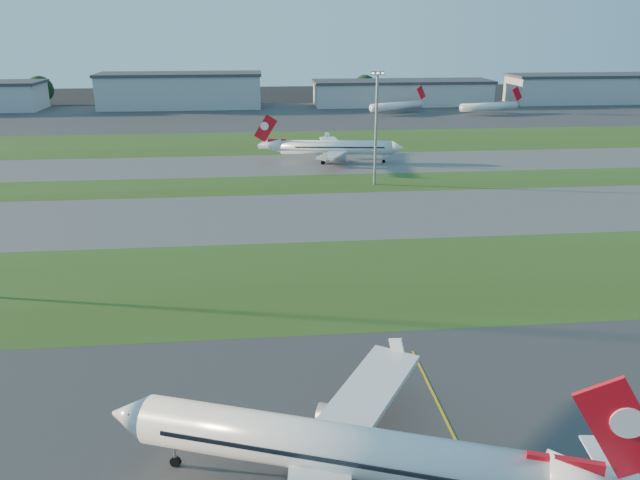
{
  "coord_description": "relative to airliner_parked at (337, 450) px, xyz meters",
  "views": [
    {
      "loc": [
        -12.06,
        -32.3,
        35.91
      ],
      "look_at": [
        -3.71,
        50.11,
        7.0
      ],
      "focal_mm": 35.0,
      "sensor_mm": 36.0,
      "label": 1
    }
  ],
  "objects": [
    {
      "name": "mini_jet_near",
      "position": [
        52.97,
        218.29,
        -1.04
      ],
      "size": [
        26.41,
        14.38,
        9.48
      ],
      "rotation": [
        0.0,
        0.0,
        0.46
      ],
      "color": "white",
      "rests_on": "ground"
    },
    {
      "name": "hangar_west",
      "position": [
        -38.38,
        247.08,
        3.31
      ],
      "size": [
        71.4,
        23.0,
        15.2
      ],
      "color": "#9C9EA3",
      "rests_on": "ground"
    },
    {
      "name": "apron_far",
      "position": [
        6.62,
        217.08,
        -4.32
      ],
      "size": [
        400.0,
        80.0,
        0.01
      ],
      "primitive_type": "cube",
      "color": "#333335",
      "rests_on": "ground"
    },
    {
      "name": "tree_mid_west",
      "position": [
        -13.38,
        258.08,
        1.51
      ],
      "size": [
        9.9,
        9.9,
        10.8
      ],
      "color": "black",
      "rests_on": "ground"
    },
    {
      "name": "airliner_parked",
      "position": [
        0.0,
        0.0,
        0.0
      ],
      "size": [
        37.82,
        31.98,
        12.31
      ],
      "rotation": [
        0.0,
        0.0,
        -0.35
      ],
      "color": "white",
      "rests_on": "ground"
    },
    {
      "name": "taxiway_a",
      "position": [
        6.62,
        77.08,
        -4.32
      ],
      "size": [
        300.0,
        32.0,
        0.01
      ],
      "primitive_type": "cube",
      "color": "#515154",
      "rests_on": "ground"
    },
    {
      "name": "grass_strip_a",
      "position": [
        6.62,
        44.08,
        -4.32
      ],
      "size": [
        300.0,
        34.0,
        0.01
      ],
      "primitive_type": "cube",
      "color": "#324517",
      "rests_on": "ground"
    },
    {
      "name": "tree_west",
      "position": [
        -103.38,
        262.08,
        2.81
      ],
      "size": [
        12.1,
        12.1,
        13.2
      ],
      "color": "black",
      "rests_on": "ground"
    },
    {
      "name": "taxiway_b",
      "position": [
        6.62,
        124.08,
        -4.32
      ],
      "size": [
        300.0,
        26.0,
        0.01
      ],
      "primitive_type": "cube",
      "color": "#515154",
      "rests_on": "ground"
    },
    {
      "name": "hangar_far_east",
      "position": [
        161.62,
        247.08,
        2.31
      ],
      "size": [
        96.9,
        23.0,
        13.2
      ],
      "color": "#9C9EA3",
      "rests_on": "ground"
    },
    {
      "name": "hangar_east",
      "position": [
        61.62,
        247.08,
        1.31
      ],
      "size": [
        81.6,
        23.0,
        11.2
      ],
      "color": "#9C9EA3",
      "rests_on": "ground"
    },
    {
      "name": "airliner_taxiing",
      "position": [
        15.34,
        125.27,
        -0.26
      ],
      "size": [
        36.98,
        31.19,
        11.57
      ],
      "rotation": [
        0.0,
        0.0,
        3.01
      ],
      "color": "white",
      "rests_on": "ground"
    },
    {
      "name": "grass_strip_c",
      "position": [
        6.62,
        157.08,
        -4.32
      ],
      "size": [
        300.0,
        40.0,
        0.01
      ],
      "primitive_type": "cube",
      "color": "#324517",
      "rests_on": "ground"
    },
    {
      "name": "mini_jet_far",
      "position": [
        90.63,
        212.61,
        -1.04
      ],
      "size": [
        28.29,
        8.77,
        9.48
      ],
      "rotation": [
        0.0,
        0.0,
        0.22
      ],
      "color": "white",
      "rests_on": "ground"
    },
    {
      "name": "light_mast_centre",
      "position": [
        21.62,
        100.08,
        10.49
      ],
      "size": [
        3.2,
        0.7,
        25.8
      ],
      "color": "gray",
      "rests_on": "ground"
    },
    {
      "name": "grass_strip_b",
      "position": [
        6.62,
        102.08,
        -4.32
      ],
      "size": [
        300.0,
        18.0,
        0.01
      ],
      "primitive_type": "cube",
      "color": "#324517",
      "rests_on": "ground"
    },
    {
      "name": "tree_mid_east",
      "position": [
        46.62,
        261.08,
        2.49
      ],
      "size": [
        11.55,
        11.55,
        12.6
      ],
      "color": "black",
      "rests_on": "ground"
    },
    {
      "name": "tree_east",
      "position": [
        121.62,
        259.08,
        1.84
      ],
      "size": [
        10.45,
        10.45,
        11.4
      ],
      "color": "black",
      "rests_on": "ground"
    }
  ]
}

